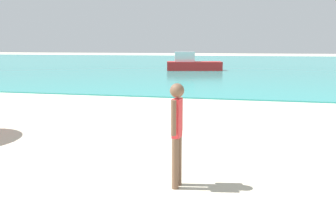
% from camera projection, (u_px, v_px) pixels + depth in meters
% --- Properties ---
extents(water, '(160.00, 60.00, 0.06)m').
position_uv_depth(water, '(224.00, 63.00, 42.94)').
color(water, teal).
rests_on(water, ground).
extents(person_standing, '(0.22, 0.38, 1.67)m').
position_uv_depth(person_standing, '(177.00, 129.00, 5.13)').
color(person_standing, brown).
rests_on(person_standing, ground).
extents(boat_near, '(5.03, 2.47, 1.64)m').
position_uv_depth(boat_near, '(192.00, 64.00, 29.26)').
color(boat_near, red).
rests_on(boat_near, water).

